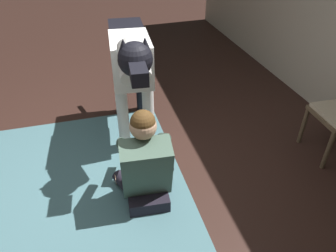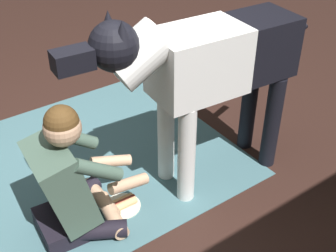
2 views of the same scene
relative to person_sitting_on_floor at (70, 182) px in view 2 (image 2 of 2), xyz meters
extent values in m
plane|color=#331E18|center=(-0.15, -0.34, -0.36)|extent=(16.08, 16.08, 0.00)
cube|color=#476E76|center=(-0.19, -0.53, -0.36)|extent=(2.39, 1.83, 0.01)
cube|color=black|center=(0.10, -0.01, -0.30)|extent=(0.27, 0.36, 0.12)
cylinder|color=black|center=(-0.07, -0.15, -0.30)|extent=(0.41, 0.24, 0.11)
cylinder|color=tan|center=(-0.21, -0.07, -0.30)|extent=(0.10, 0.36, 0.09)
cylinder|color=black|center=(-0.04, 0.16, -0.30)|extent=(0.40, 0.29, 0.11)
cylinder|color=tan|center=(-0.20, 0.10, -0.30)|extent=(0.15, 0.37, 0.09)
cube|color=#466051|center=(0.05, 0.00, 0.02)|extent=(0.36, 0.42, 0.55)
cylinder|color=#466051|center=(-0.13, -0.17, 0.17)|extent=(0.30, 0.10, 0.24)
cylinder|color=tan|center=(-0.33, -0.10, -0.06)|extent=(0.28, 0.13, 0.12)
cylinder|color=#466051|center=(-0.10, 0.18, 0.17)|extent=(0.30, 0.10, 0.24)
cylinder|color=tan|center=(-0.31, 0.15, -0.06)|extent=(0.27, 0.09, 0.12)
sphere|color=tan|center=(-0.01, 0.00, 0.38)|extent=(0.21, 0.21, 0.21)
sphere|color=brown|center=(-0.01, 0.00, 0.42)|extent=(0.19, 0.19, 0.19)
cylinder|color=white|center=(-0.72, 0.19, -0.01)|extent=(0.11, 0.11, 0.71)
cylinder|color=white|center=(-0.74, -0.07, -0.01)|extent=(0.11, 0.11, 0.71)
cylinder|color=black|center=(-1.43, 0.24, -0.01)|extent=(0.11, 0.11, 0.71)
cylinder|color=black|center=(-1.45, -0.01, -0.01)|extent=(0.11, 0.11, 0.71)
cube|color=white|center=(-0.88, 0.07, 0.55)|extent=(0.59, 0.41, 0.41)
cube|color=black|center=(-1.30, 0.10, 0.55)|extent=(0.51, 0.38, 0.39)
cylinder|color=white|center=(-0.48, 0.04, 0.70)|extent=(0.42, 0.29, 0.38)
sphere|color=black|center=(-0.34, 0.03, 0.78)|extent=(0.27, 0.27, 0.27)
cube|color=black|center=(-0.11, 0.01, 0.76)|extent=(0.21, 0.14, 0.11)
cone|color=black|center=(-0.35, 0.11, 0.88)|extent=(0.10, 0.10, 0.12)
cone|color=black|center=(-0.36, -0.05, 0.88)|extent=(0.10, 0.10, 0.12)
cylinder|color=black|center=(-1.57, 0.13, 0.51)|extent=(0.36, 0.08, 0.24)
cylinder|color=silver|center=(-0.32, 0.03, -0.36)|extent=(0.24, 0.24, 0.01)
cylinder|color=#E8B578|center=(-0.32, 0.00, -0.33)|extent=(0.18, 0.05, 0.05)
cylinder|color=#E8B578|center=(-0.32, 0.05, -0.33)|extent=(0.18, 0.05, 0.05)
cylinder|color=maroon|center=(-0.32, 0.03, -0.32)|extent=(0.19, 0.04, 0.04)
camera|label=1|loc=(1.91, -0.33, 1.74)|focal=33.64mm
camera|label=2|loc=(0.69, 1.96, 1.77)|focal=48.47mm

